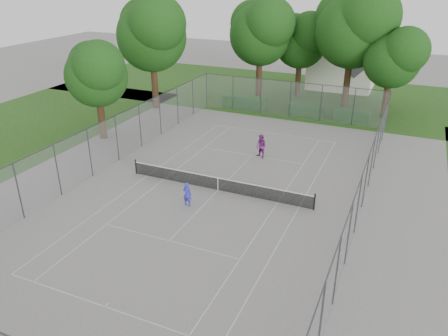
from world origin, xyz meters
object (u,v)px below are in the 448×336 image
at_px(house, 343,57).
at_px(girl_player, 187,194).
at_px(tennis_net, 218,183).
at_px(woman_player, 261,146).

xyz_separation_m(house, girl_player, (-3.39, -33.31, -2.95)).
relative_size(tennis_net, girl_player, 8.21).
relative_size(girl_player, woman_player, 0.85).
distance_m(house, woman_player, 24.62).
xyz_separation_m(tennis_net, woman_player, (0.77, 6.34, 0.41)).
bearing_deg(woman_player, girl_player, -77.57).
bearing_deg(woman_player, tennis_net, -73.93).
height_order(house, woman_player, house).
height_order(tennis_net, girl_player, girl_player).
distance_m(tennis_net, woman_player, 6.40).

